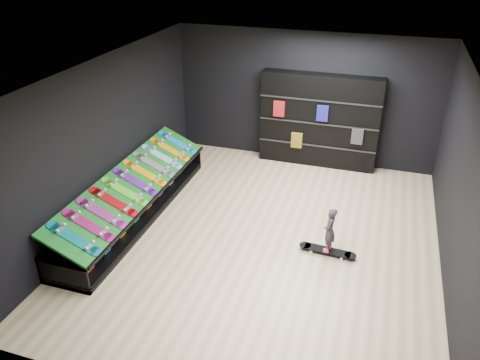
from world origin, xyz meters
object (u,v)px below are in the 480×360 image
(display_rack, at_px, (135,204))
(child, at_px, (329,238))
(floor_skateboard, at_px, (327,252))
(back_shelving, at_px, (319,121))

(display_rack, xyz_separation_m, child, (3.72, -0.13, 0.08))
(display_rack, height_order, child, child)
(display_rack, bearing_deg, floor_skateboard, -1.98)
(back_shelving, relative_size, floor_skateboard, 2.72)
(display_rack, xyz_separation_m, floor_skateboard, (3.72, -0.13, -0.20))
(display_rack, xyz_separation_m, back_shelving, (2.94, 3.32, 0.82))
(back_shelving, distance_m, floor_skateboard, 3.68)
(back_shelving, xyz_separation_m, child, (0.77, -3.45, -0.73))
(back_shelving, height_order, floor_skateboard, back_shelving)
(display_rack, height_order, floor_skateboard, display_rack)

